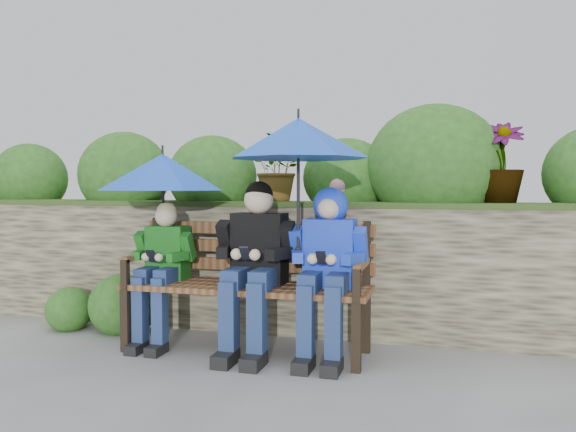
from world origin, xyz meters
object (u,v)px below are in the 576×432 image
(boy_left, at_px, (162,264))
(boy_middle, at_px, (255,259))
(park_bench, at_px, (249,276))
(umbrella_left, at_px, (163,172))
(umbrella_right, at_px, (298,138))
(boy_right, at_px, (327,257))

(boy_left, height_order, boy_middle, boy_middle)
(park_bench, height_order, boy_left, boy_left)
(boy_left, xyz_separation_m, umbrella_left, (-0.02, 0.06, 0.66))
(umbrella_left, height_order, umbrella_right, umbrella_right)
(boy_middle, bearing_deg, umbrella_left, 174.33)
(boy_right, bearing_deg, boy_left, -179.91)
(umbrella_left, bearing_deg, umbrella_right, -4.53)
(boy_middle, distance_m, umbrella_right, 0.87)
(park_bench, height_order, boy_right, boy_right)
(boy_left, height_order, boy_right, boy_right)
(park_bench, distance_m, boy_left, 0.65)
(boy_left, bearing_deg, umbrella_right, -1.42)
(boy_middle, distance_m, umbrella_left, 0.95)
(umbrella_right, bearing_deg, boy_left, 178.58)
(boy_left, xyz_separation_m, boy_right, (1.22, 0.00, 0.09))
(park_bench, distance_m, umbrella_right, 1.03)
(umbrella_right, bearing_deg, boy_middle, 178.16)
(boy_left, height_order, umbrella_right, umbrella_right)
(park_bench, distance_m, boy_right, 0.60)
(boy_right, bearing_deg, park_bench, 173.10)
(park_bench, xyz_separation_m, boy_middle, (0.07, -0.09, 0.14))
(boy_left, bearing_deg, boy_middle, -1.23)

